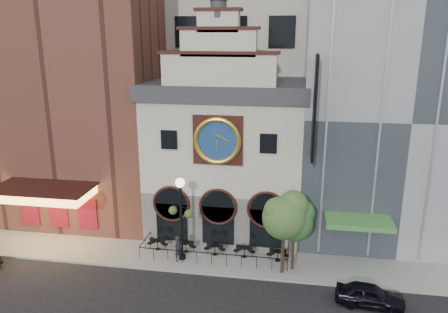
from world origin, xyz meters
name	(u,v)px	position (x,y,z in m)	size (l,w,h in m)	color
ground	(208,276)	(0.00, 0.00, 0.00)	(120.00, 120.00, 0.00)	black
sidewalk	(215,257)	(0.00, 2.50, 0.07)	(44.00, 5.00, 0.15)	gray
clock_building	(226,151)	(0.00, 7.82, 6.69)	(12.60, 8.78, 18.65)	#605E5B
theater_building	(82,73)	(-13.00, 9.96, 12.60)	(14.00, 15.60, 25.00)	brown
retail_building	(393,109)	(12.99, 9.99, 10.14)	(14.00, 14.40, 20.00)	gray
cafe_railing	(215,250)	(0.00, 2.50, 0.60)	(10.60, 2.60, 0.90)	black
bistro_0	(158,244)	(-4.45, 2.79, 0.61)	(1.58, 0.68, 0.90)	black
bistro_1	(186,246)	(-2.25, 2.76, 0.61)	(1.58, 0.68, 0.90)	black
bistro_2	(215,249)	(-0.03, 2.69, 0.61)	(1.58, 0.68, 0.90)	black
bistro_3	(244,251)	(2.15, 2.71, 0.61)	(1.58, 0.68, 0.90)	black
bistro_4	(278,255)	(4.58, 2.54, 0.61)	(1.58, 0.68, 0.90)	black
car_right	(370,295)	(10.29, -1.74, 0.69)	(1.64, 4.08, 1.39)	black
pedestrian	(178,249)	(-2.44, 1.41, 1.10)	(0.69, 0.45, 1.89)	black
lamppost	(181,210)	(-2.26, 1.70, 3.96)	(1.90, 1.08, 6.17)	black
tree_left	(295,220)	(5.66, 1.57, 3.82)	(2.60, 2.50, 5.01)	#382619
tree_right	(285,214)	(4.99, 1.03, 4.42)	(3.03, 2.91, 5.83)	#382619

